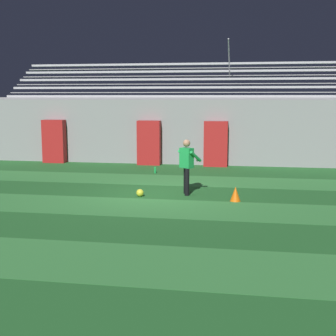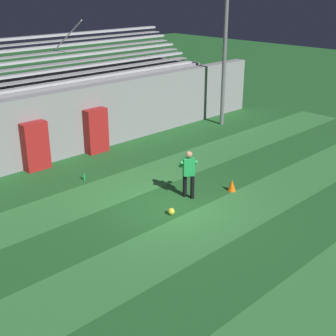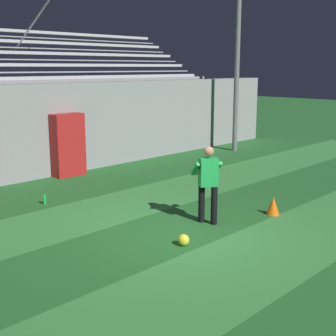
# 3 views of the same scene
# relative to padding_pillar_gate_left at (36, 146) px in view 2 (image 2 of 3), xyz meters

# --- Properties ---
(ground_plane) EXTENTS (80.00, 80.00, 0.00)m
(ground_plane) POSITION_rel_padding_pillar_gate_left_xyz_m (1.44, -5.95, -0.96)
(ground_plane) COLOR #236028
(turf_stripe_mid) EXTENTS (28.00, 2.09, 0.01)m
(turf_stripe_mid) POSITION_rel_padding_pillar_gate_left_xyz_m (1.44, -7.77, -0.95)
(turf_stripe_mid) COLOR #38843D
(turf_stripe_mid) RESTS_ON ground
(turf_stripe_far) EXTENTS (28.00, 2.09, 0.01)m
(turf_stripe_far) POSITION_rel_padding_pillar_gate_left_xyz_m (1.44, -3.60, -0.95)
(turf_stripe_far) COLOR #38843D
(turf_stripe_far) RESTS_ON ground
(back_wall) EXTENTS (24.00, 0.60, 2.80)m
(back_wall) POSITION_rel_padding_pillar_gate_left_xyz_m (1.44, 0.55, 0.44)
(back_wall) COLOR gray
(back_wall) RESTS_ON ground
(padding_pillar_gate_left) EXTENTS (1.00, 0.44, 1.91)m
(padding_pillar_gate_left) POSITION_rel_padding_pillar_gate_left_xyz_m (0.00, 0.00, 0.00)
(padding_pillar_gate_left) COLOR #B21E1E
(padding_pillar_gate_left) RESTS_ON ground
(padding_pillar_gate_right) EXTENTS (1.00, 0.44, 1.91)m
(padding_pillar_gate_right) POSITION_rel_padding_pillar_gate_left_xyz_m (2.88, 0.00, 0.00)
(padding_pillar_gate_right) COLOR #B21E1E
(padding_pillar_gate_right) RESTS_ON ground
(bleacher_stand) EXTENTS (18.00, 4.05, 5.43)m
(bleacher_stand) POSITION_rel_padding_pillar_gate_left_xyz_m (1.44, 2.89, 0.55)
(bleacher_stand) COLOR gray
(bleacher_stand) RESTS_ON ground
(floodlight_pole) EXTENTS (0.90, 0.36, 7.50)m
(floodlight_pole) POSITION_rel_padding_pillar_gate_left_xyz_m (10.06, -1.00, 3.83)
(floodlight_pole) COLOR slate
(floodlight_pole) RESTS_ON ground
(goalkeeper) EXTENTS (0.74, 0.71, 1.67)m
(goalkeeper) POSITION_rel_padding_pillar_gate_left_xyz_m (2.39, -5.92, -0.00)
(goalkeeper) COLOR black
(goalkeeper) RESTS_ON ground
(soccer_ball) EXTENTS (0.22, 0.22, 0.22)m
(soccer_ball) POSITION_rel_padding_pillar_gate_left_xyz_m (1.05, -6.44, -0.85)
(soccer_ball) COLOR yellow
(soccer_ball) RESTS_ON ground
(traffic_cone) EXTENTS (0.30, 0.30, 0.42)m
(traffic_cone) POSITION_rel_padding_pillar_gate_left_xyz_m (3.86, -6.63, -0.75)
(traffic_cone) COLOR orange
(traffic_cone) RESTS_ON ground
(water_bottle) EXTENTS (0.07, 0.07, 0.24)m
(water_bottle) POSITION_rel_padding_pillar_gate_left_xyz_m (0.69, -2.18, -0.84)
(water_bottle) COLOR green
(water_bottle) RESTS_ON ground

